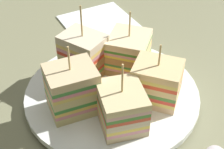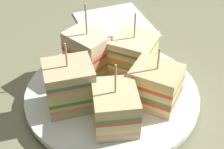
{
  "view_description": "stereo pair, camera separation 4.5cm",
  "coord_description": "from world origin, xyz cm",
  "px_view_note": "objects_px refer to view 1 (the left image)",
  "views": [
    {
      "loc": [
        34.43,
        -6.79,
        33.41
      ],
      "look_at": [
        0.0,
        0.0,
        4.65
      ],
      "focal_mm": 53.53,
      "sensor_mm": 36.0,
      "label": 1
    },
    {
      "loc": [
        35.02,
        -2.3,
        33.41
      ],
      "look_at": [
        0.0,
        0.0,
        4.65
      ],
      "focal_mm": 53.53,
      "sensor_mm": 36.0,
      "label": 2
    }
  ],
  "objects_px": {
    "napkin": "(101,24)",
    "sandwich_wedge_3": "(129,52)",
    "sandwich_wedge_2": "(156,82)",
    "plate": "(112,94)",
    "sandwich_wedge_1": "(120,108)",
    "sandwich_wedge_0": "(72,90)",
    "sandwich_wedge_4": "(84,54)"
  },
  "relations": [
    {
      "from": "napkin",
      "to": "sandwich_wedge_3",
      "type": "bearing_deg",
      "value": 5.72
    },
    {
      "from": "sandwich_wedge_2",
      "to": "plate",
      "type": "bearing_deg",
      "value": 5.69
    },
    {
      "from": "sandwich_wedge_1",
      "to": "sandwich_wedge_3",
      "type": "relative_size",
      "value": 0.99
    },
    {
      "from": "sandwich_wedge_1",
      "to": "sandwich_wedge_2",
      "type": "xyz_separation_m",
      "value": [
        -0.04,
        0.06,
        0.0
      ]
    },
    {
      "from": "plate",
      "to": "napkin",
      "type": "height_order",
      "value": "plate"
    },
    {
      "from": "plate",
      "to": "sandwich_wedge_2",
      "type": "height_order",
      "value": "sandwich_wedge_2"
    },
    {
      "from": "plate",
      "to": "sandwich_wedge_0",
      "type": "distance_m",
      "value": 0.07
    },
    {
      "from": "plate",
      "to": "sandwich_wedge_3",
      "type": "distance_m",
      "value": 0.07
    },
    {
      "from": "sandwich_wedge_0",
      "to": "sandwich_wedge_2",
      "type": "relative_size",
      "value": 1.12
    },
    {
      "from": "sandwich_wedge_0",
      "to": "napkin",
      "type": "distance_m",
      "value": 0.25
    },
    {
      "from": "sandwich_wedge_0",
      "to": "sandwich_wedge_3",
      "type": "distance_m",
      "value": 0.12
    },
    {
      "from": "plate",
      "to": "napkin",
      "type": "relative_size",
      "value": 1.74
    },
    {
      "from": "sandwich_wedge_2",
      "to": "sandwich_wedge_4",
      "type": "bearing_deg",
      "value": -11.2
    },
    {
      "from": "sandwich_wedge_1",
      "to": "sandwich_wedge_4",
      "type": "xyz_separation_m",
      "value": [
        -0.11,
        -0.03,
        0.0
      ]
    },
    {
      "from": "sandwich_wedge_4",
      "to": "sandwich_wedge_0",
      "type": "bearing_deg",
      "value": -63.24
    },
    {
      "from": "sandwich_wedge_0",
      "to": "sandwich_wedge_4",
      "type": "xyz_separation_m",
      "value": [
        -0.08,
        0.02,
        -0.0
      ]
    },
    {
      "from": "sandwich_wedge_0",
      "to": "napkin",
      "type": "bearing_deg",
      "value": 60.19
    },
    {
      "from": "sandwich_wedge_4",
      "to": "napkin",
      "type": "distance_m",
      "value": 0.17
    },
    {
      "from": "sandwich_wedge_0",
      "to": "napkin",
      "type": "xyz_separation_m",
      "value": [
        -0.23,
        0.08,
        -0.05
      ]
    },
    {
      "from": "plate",
      "to": "sandwich_wedge_0",
      "type": "height_order",
      "value": "sandwich_wedge_0"
    },
    {
      "from": "plate",
      "to": "sandwich_wedge_2",
      "type": "bearing_deg",
      "value": 65.31
    },
    {
      "from": "sandwich_wedge_3",
      "to": "napkin",
      "type": "bearing_deg",
      "value": -145.75
    },
    {
      "from": "plate",
      "to": "sandwich_wedge_4",
      "type": "xyz_separation_m",
      "value": [
        -0.05,
        -0.03,
        0.04
      ]
    },
    {
      "from": "sandwich_wedge_4",
      "to": "napkin",
      "type": "xyz_separation_m",
      "value": [
        -0.15,
        0.05,
        -0.05
      ]
    },
    {
      "from": "sandwich_wedge_1",
      "to": "sandwich_wedge_4",
      "type": "relative_size",
      "value": 0.85
    },
    {
      "from": "napkin",
      "to": "plate",
      "type": "bearing_deg",
      "value": -5.35
    },
    {
      "from": "plate",
      "to": "sandwich_wedge_1",
      "type": "xyz_separation_m",
      "value": [
        0.06,
        -0.0,
        0.03
      ]
    },
    {
      "from": "sandwich_wedge_0",
      "to": "napkin",
      "type": "height_order",
      "value": "sandwich_wedge_0"
    },
    {
      "from": "sandwich_wedge_1",
      "to": "napkin",
      "type": "relative_size",
      "value": 0.66
    },
    {
      "from": "sandwich_wedge_1",
      "to": "napkin",
      "type": "height_order",
      "value": "sandwich_wedge_1"
    },
    {
      "from": "sandwich_wedge_4",
      "to": "napkin",
      "type": "bearing_deg",
      "value": 116.46
    },
    {
      "from": "plate",
      "to": "sandwich_wedge_0",
      "type": "bearing_deg",
      "value": -67.47
    }
  ]
}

